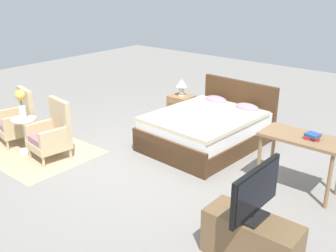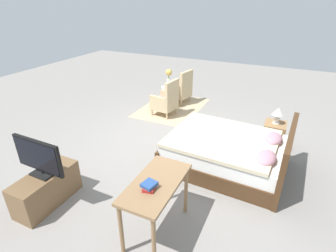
% 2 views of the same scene
% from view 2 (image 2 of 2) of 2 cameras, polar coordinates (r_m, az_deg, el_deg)
% --- Properties ---
extents(ground_plane, '(16.00, 16.00, 0.00)m').
position_cam_2_polar(ground_plane, '(5.34, 1.00, -4.51)').
color(ground_plane, gray).
extents(floor_rug, '(2.10, 1.50, 0.01)m').
position_cam_2_polar(floor_rug, '(7.20, 0.89, 4.06)').
color(floor_rug, tan).
rests_on(floor_rug, ground_plane).
extents(bed, '(1.62, 2.07, 0.96)m').
position_cam_2_polar(bed, '(4.70, 13.02, -5.68)').
color(bed, '#472D19').
rests_on(bed, ground_plane).
extents(armchair_by_window_left, '(0.64, 0.64, 0.92)m').
position_cam_2_polar(armchair_by_window_left, '(7.47, 2.86, 7.95)').
color(armchair_by_window_left, '#CCB284').
rests_on(armchair_by_window_left, floor_rug).
extents(armchair_by_window_right, '(0.61, 0.61, 0.92)m').
position_cam_2_polar(armchair_by_window_right, '(6.62, -0.41, 5.52)').
color(armchair_by_window_right, '#CCB284').
rests_on(armchair_by_window_right, floor_rug).
extents(side_table, '(0.40, 0.40, 0.58)m').
position_cam_2_polar(side_table, '(7.11, 0.17, 6.87)').
color(side_table, beige).
rests_on(side_table, ground_plane).
extents(flower_vase, '(0.17, 0.17, 0.48)m').
position_cam_2_polar(flower_vase, '(6.96, 0.18, 10.82)').
color(flower_vase, silver).
rests_on(flower_vase, side_table).
extents(nightstand, '(0.44, 0.41, 0.53)m').
position_cam_2_polar(nightstand, '(5.61, 21.97, -1.88)').
color(nightstand, '#997047').
rests_on(nightstand, ground_plane).
extents(table_lamp, '(0.22, 0.22, 0.33)m').
position_cam_2_polar(table_lamp, '(5.42, 22.82, 2.58)').
color(table_lamp, silver).
rests_on(table_lamp, nightstand).
extents(tv_stand, '(0.96, 0.40, 0.50)m').
position_cam_2_polar(tv_stand, '(4.27, -24.91, -12.25)').
color(tv_stand, brown).
rests_on(tv_stand, ground_plane).
extents(tv_flatscreen, '(0.21, 0.82, 0.56)m').
position_cam_2_polar(tv_flatscreen, '(3.98, -26.39, -6.11)').
color(tv_flatscreen, black).
rests_on(tv_flatscreen, tv_stand).
extents(vanity_desk, '(1.04, 0.52, 0.78)m').
position_cam_2_polar(vanity_desk, '(3.23, -2.61, -13.73)').
color(vanity_desk, '#8E6B47').
rests_on(vanity_desk, ground_plane).
extents(book_stack, '(0.21, 0.17, 0.08)m').
position_cam_2_polar(book_stack, '(3.05, -4.10, -12.83)').
color(book_stack, '#AD2823').
rests_on(book_stack, vanity_desk).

